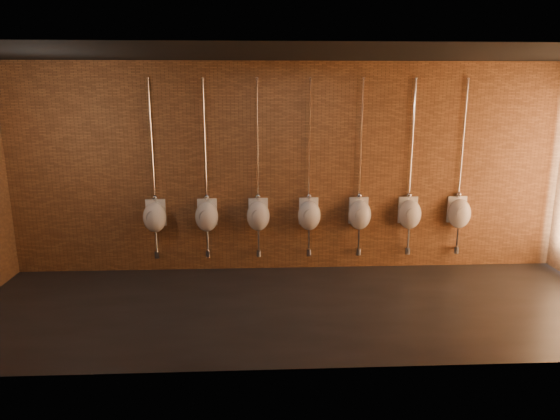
% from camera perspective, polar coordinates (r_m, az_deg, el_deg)
% --- Properties ---
extents(ground, '(8.50, 8.50, 0.00)m').
position_cam_1_polar(ground, '(6.70, 1.92, -11.00)').
color(ground, black).
rests_on(ground, ground).
extents(room_shell, '(8.54, 3.04, 3.22)m').
position_cam_1_polar(room_shell, '(6.14, 2.07, 6.33)').
color(room_shell, black).
rests_on(room_shell, ground).
extents(urinal_0, '(0.38, 0.33, 2.71)m').
position_cam_1_polar(urinal_0, '(7.83, -14.12, -0.67)').
color(urinal_0, white).
rests_on(urinal_0, ground).
extents(urinal_1, '(0.38, 0.33, 2.71)m').
position_cam_1_polar(urinal_1, '(7.72, -8.37, -0.62)').
color(urinal_1, white).
rests_on(urinal_1, ground).
extents(urinal_2, '(0.38, 0.33, 2.71)m').
position_cam_1_polar(urinal_2, '(7.68, -2.51, -0.55)').
color(urinal_2, white).
rests_on(urinal_2, ground).
extents(urinal_3, '(0.38, 0.33, 2.71)m').
position_cam_1_polar(urinal_3, '(7.72, 3.35, -0.48)').
color(urinal_3, white).
rests_on(urinal_3, ground).
extents(urinal_4, '(0.38, 0.33, 2.71)m').
position_cam_1_polar(urinal_4, '(7.84, 9.09, -0.41)').
color(urinal_4, white).
rests_on(urinal_4, ground).
extents(urinal_5, '(0.38, 0.33, 2.71)m').
position_cam_1_polar(urinal_5, '(8.04, 14.60, -0.34)').
color(urinal_5, white).
rests_on(urinal_5, ground).
extents(urinal_6, '(0.38, 0.33, 2.71)m').
position_cam_1_polar(urinal_6, '(8.31, 19.79, -0.27)').
color(urinal_6, white).
rests_on(urinal_6, ground).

